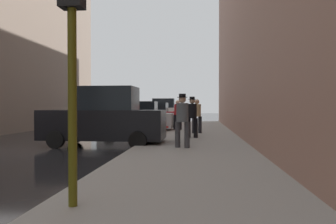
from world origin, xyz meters
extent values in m
plane|color=black|center=(0.00, 0.00, 0.00)|extent=(120.00, 120.00, 0.00)
cube|color=gray|center=(6.00, 0.00, 0.07)|extent=(4.00, 40.00, 0.15)
cube|color=black|center=(2.60, 1.97, 0.82)|extent=(4.61, 1.87, 1.10)
cube|color=black|center=(2.80, 1.97, 1.80)|extent=(2.08, 1.58, 0.90)
cylinder|color=black|center=(1.11, 2.90, 0.32)|extent=(0.64, 0.22, 0.64)
cylinder|color=black|center=(1.10, 1.06, 0.32)|extent=(0.64, 0.22, 0.64)
cylinder|color=black|center=(4.10, 2.88, 0.32)|extent=(0.64, 0.22, 0.64)
cylinder|color=black|center=(4.09, 1.04, 0.32)|extent=(0.64, 0.22, 0.64)
cube|color=#B7BABF|center=(2.60, 8.51, 0.69)|extent=(4.21, 1.87, 0.84)
cube|color=black|center=(2.80, 8.52, 1.44)|extent=(1.90, 1.58, 0.70)
cylinder|color=black|center=(1.23, 9.42, 0.32)|extent=(0.64, 0.22, 0.64)
cylinder|color=black|center=(1.24, 7.58, 0.32)|extent=(0.64, 0.22, 0.64)
cylinder|color=black|center=(3.96, 9.44, 0.32)|extent=(0.64, 0.22, 0.64)
cylinder|color=black|center=(3.97, 7.60, 0.32)|extent=(0.64, 0.22, 0.64)
cube|color=#B2191E|center=(2.60, 15.01, 0.69)|extent=(4.27, 2.00, 0.84)
cube|color=black|center=(2.80, 15.01, 1.44)|extent=(1.95, 1.63, 0.70)
cylinder|color=black|center=(1.27, 15.98, 0.32)|extent=(0.65, 0.24, 0.64)
cylinder|color=black|center=(1.20, 14.15, 0.32)|extent=(0.65, 0.24, 0.64)
cylinder|color=black|center=(4.00, 15.88, 0.32)|extent=(0.65, 0.24, 0.64)
cylinder|color=black|center=(3.93, 14.04, 0.32)|extent=(0.65, 0.24, 0.64)
cube|color=silver|center=(2.60, 21.38, 0.82)|extent=(4.61, 1.87, 1.10)
cube|color=black|center=(2.80, 21.39, 1.80)|extent=(2.08, 1.58, 0.90)
cylinder|color=black|center=(1.10, 22.30, 0.32)|extent=(0.64, 0.22, 0.64)
cylinder|color=black|center=(1.11, 20.46, 0.32)|extent=(0.64, 0.22, 0.64)
cylinder|color=black|center=(4.09, 22.31, 0.32)|extent=(0.64, 0.22, 0.64)
cylinder|color=black|center=(4.10, 20.47, 0.32)|extent=(0.64, 0.22, 0.64)
cube|color=#193828|center=(2.60, 28.57, 0.69)|extent=(4.24, 1.92, 0.84)
cube|color=black|center=(2.80, 28.57, 1.44)|extent=(1.92, 1.60, 0.70)
cylinder|color=black|center=(1.22, 29.46, 0.32)|extent=(0.64, 0.23, 0.64)
cylinder|color=black|center=(1.25, 27.62, 0.32)|extent=(0.64, 0.23, 0.64)
cylinder|color=black|center=(3.95, 29.52, 0.32)|extent=(0.64, 0.23, 0.64)
cylinder|color=black|center=(3.98, 27.68, 0.32)|extent=(0.64, 0.23, 0.64)
cylinder|color=red|center=(4.45, 6.37, 0.43)|extent=(0.22, 0.22, 0.55)
sphere|color=red|center=(4.45, 6.37, 0.76)|extent=(0.20, 0.20, 0.20)
cylinder|color=red|center=(4.29, 6.37, 0.45)|extent=(0.10, 0.09, 0.09)
cylinder|color=red|center=(4.61, 6.37, 0.45)|extent=(0.10, 0.09, 0.09)
cylinder|color=#514C0F|center=(4.50, -5.88, 1.95)|extent=(0.12, 0.12, 3.60)
cylinder|color=black|center=(5.95, 6.33, 0.57)|extent=(0.22, 0.22, 0.85)
cylinder|color=black|center=(6.26, 6.41, 0.57)|extent=(0.22, 0.22, 0.85)
cylinder|color=tan|center=(6.11, 6.37, 1.31)|extent=(0.48, 0.48, 0.62)
sphere|color=tan|center=(6.11, 6.37, 1.74)|extent=(0.24, 0.24, 0.24)
cylinder|color=black|center=(5.12, 8.93, 0.57)|extent=(0.21, 0.21, 0.85)
cylinder|color=black|center=(4.80, 8.98, 0.57)|extent=(0.21, 0.21, 0.85)
cylinder|color=#A51E23|center=(4.96, 8.96, 1.31)|extent=(0.46, 0.46, 0.62)
sphere|color=beige|center=(4.96, 8.96, 1.74)|extent=(0.24, 0.24, 0.24)
cylinder|color=black|center=(5.76, 4.04, 0.57)|extent=(0.21, 0.21, 0.85)
cylinder|color=black|center=(6.07, 3.97, 0.57)|extent=(0.21, 0.21, 0.85)
cylinder|color=black|center=(5.92, 4.01, 1.31)|extent=(0.48, 0.48, 0.62)
sphere|color=beige|center=(5.92, 4.01, 1.74)|extent=(0.24, 0.24, 0.24)
cylinder|color=black|center=(5.92, 4.01, 1.81)|extent=(0.34, 0.34, 0.02)
cylinder|color=black|center=(5.92, 4.01, 1.87)|extent=(0.23, 0.23, 0.11)
cylinder|color=#333338|center=(5.51, 0.62, 0.57)|extent=(0.21, 0.21, 0.85)
cylinder|color=#333338|center=(5.83, 0.56, 0.57)|extent=(0.21, 0.21, 0.85)
cylinder|color=#4C5156|center=(5.67, 0.59, 1.31)|extent=(0.47, 0.47, 0.62)
sphere|color=tan|center=(5.67, 0.59, 1.74)|extent=(0.24, 0.24, 0.24)
cylinder|color=black|center=(5.67, 0.59, 1.81)|extent=(0.34, 0.34, 0.02)
cylinder|color=black|center=(5.67, 0.59, 1.87)|extent=(0.23, 0.23, 0.11)
camera|label=1|loc=(6.22, -10.19, 1.52)|focal=35.00mm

